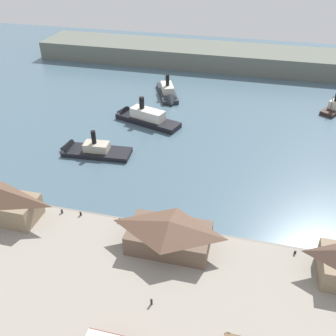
{
  "coord_description": "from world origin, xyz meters",
  "views": [
    {
      "loc": [
        13.38,
        -63.5,
        57.25
      ],
      "look_at": [
        -6.87,
        17.38,
        2.0
      ],
      "focal_mm": 40.5,
      "sensor_mm": 36.0,
      "label": 1
    }
  ],
  "objects": [
    {
      "name": "mooring_post_center_east",
      "position": [
        -21.54,
        -4.98,
        1.65
      ],
      "size": [
        0.44,
        0.44,
        0.9
      ],
      "primitive_type": "cylinder",
      "color": "black",
      "rests_on": "quay_promenade"
    },
    {
      "name": "mooring_post_east",
      "position": [
        -26.02,
        -5.26,
        1.65
      ],
      "size": [
        0.44,
        0.44,
        0.9
      ],
      "primitive_type": "cylinder",
      "color": "black",
      "rests_on": "quay_promenade"
    },
    {
      "name": "far_headland",
      "position": [
        0.0,
        110.0,
        4.0
      ],
      "size": [
        180.0,
        24.0,
        8.0
      ],
      "primitive_type": "cube",
      "color": "#60665B",
      "rests_on": "ground"
    },
    {
      "name": "quay_promenade",
      "position": [
        0.0,
        -22.0,
        0.6
      ],
      "size": [
        110.0,
        36.0,
        1.2
      ],
      "primitive_type": "cube",
      "color": "gray",
      "rests_on": "ground"
    },
    {
      "name": "ground_plane",
      "position": [
        0.0,
        0.0,
        0.0
      ],
      "size": [
        320.0,
        320.0,
        0.0
      ],
      "primitive_type": "plane",
      "color": "#476070"
    },
    {
      "name": "ferry_mid_harbor",
      "position": [
        -23.31,
        45.88,
        1.68
      ],
      "size": [
        25.1,
        13.14,
        10.64
      ],
      "color": "black",
      "rests_on": "ground"
    },
    {
      "name": "seawall_edge",
      "position": [
        0.0,
        -3.6,
        0.5
      ],
      "size": [
        110.0,
        0.8,
        1.0
      ],
      "primitive_type": "cube",
      "color": "slate",
      "rests_on": "ground"
    },
    {
      "name": "pedestrian_at_waters_edge",
      "position": [
        0.47,
        -23.7,
        1.9
      ],
      "size": [
        0.38,
        0.38,
        1.55
      ],
      "color": "#232328",
      "rests_on": "quay_promenade"
    },
    {
      "name": "ferry_approaching_east",
      "position": [
        -19.37,
        67.53,
        1.42
      ],
      "size": [
        13.14,
        21.51,
        10.34
      ],
      "color": "#23282D",
      "rests_on": "ground"
    },
    {
      "name": "ferry_moored_east",
      "position": [
        -32.6,
        22.15,
        1.08
      ],
      "size": [
        21.6,
        8.28,
        9.9
      ],
      "color": "black",
      "rests_on": "ground"
    },
    {
      "name": "ferry_shed_west_terminal",
      "position": [
        0.05,
        -9.33,
        4.53
      ],
      "size": [
        16.72,
        9.89,
        6.57
      ],
      "color": "brown",
      "rests_on": "quay_promenade"
    },
    {
      "name": "mooring_post_west",
      "position": [
        -12.24,
        -4.88,
        1.65
      ],
      "size": [
        0.44,
        0.44,
        0.9
      ],
      "primitive_type": "cylinder",
      "color": "black",
      "rests_on": "quay_promenade"
    },
    {
      "name": "mooring_post_center_west",
      "position": [
        24.97,
        -5.34,
        1.65
      ],
      "size": [
        0.44,
        0.44,
        0.9
      ],
      "primitive_type": "cylinder",
      "color": "black",
      "rests_on": "quay_promenade"
    }
  ]
}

